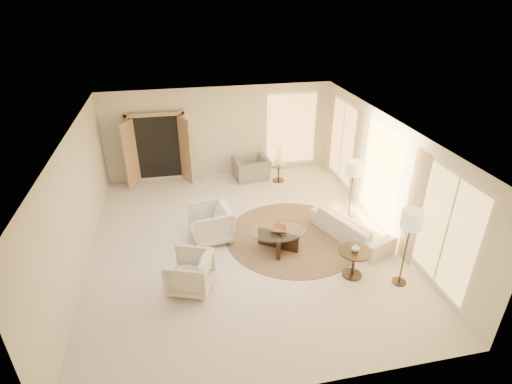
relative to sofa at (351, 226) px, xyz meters
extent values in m
cube|color=silver|center=(-2.59, 0.33, -0.31)|extent=(7.00, 8.00, 0.02)
cube|color=white|center=(-2.59, 0.33, 2.50)|extent=(7.00, 8.00, 0.02)
cube|color=beige|center=(-2.59, 4.33, 1.10)|extent=(7.00, 0.04, 2.80)
cube|color=beige|center=(-2.59, -3.67, 1.10)|extent=(7.00, 0.04, 2.80)
cube|color=beige|center=(-6.09, 0.33, 1.10)|extent=(0.04, 8.00, 2.80)
cube|color=beige|center=(0.91, 0.33, 1.10)|extent=(0.04, 8.00, 2.80)
cube|color=tan|center=(-4.49, 4.22, 0.78)|extent=(1.80, 0.12, 2.16)
cube|color=tan|center=(-5.29, 3.95, 0.73)|extent=(0.35, 0.66, 2.00)
cube|color=tan|center=(-3.69, 3.95, 0.73)|extent=(0.35, 0.66, 2.00)
cylinder|color=#422F20|center=(-1.36, 0.30, -0.30)|extent=(4.13, 4.13, 0.01)
imported|color=silver|center=(0.00, 0.00, 0.00)|extent=(1.51, 2.24, 0.61)
imported|color=silver|center=(-3.31, 0.62, 0.17)|extent=(0.99, 1.04, 0.95)
imported|color=silver|center=(-3.91, -1.06, 0.12)|extent=(1.01, 1.04, 0.85)
imported|color=gray|center=(-1.72, 3.73, 0.16)|extent=(1.13, 0.80, 0.92)
cube|color=black|center=(-1.83, -0.09, -0.09)|extent=(0.86, 0.62, 0.43)
cube|color=black|center=(-1.83, -0.09, -0.09)|extent=(0.33, 0.97, 0.43)
cylinder|color=white|center=(-1.83, -0.09, 0.16)|extent=(1.68, 1.68, 0.02)
cylinder|color=black|center=(-0.55, -1.35, -0.29)|extent=(0.41, 0.41, 0.03)
cylinder|color=black|center=(-0.55, -1.35, 0.00)|extent=(0.06, 0.06, 0.59)
cylinder|color=black|center=(-0.55, -1.35, 0.31)|extent=(0.66, 0.66, 0.03)
cylinder|color=#30271C|center=(-0.92, 3.39, -0.29)|extent=(0.36, 0.36, 0.03)
cylinder|color=#30271C|center=(-0.92, 3.39, -0.04)|extent=(0.05, 0.05, 0.51)
cylinder|color=white|center=(-0.92, 3.39, 0.23)|extent=(0.47, 0.47, 0.03)
cylinder|color=#30271C|center=(0.31, 0.83, -0.29)|extent=(0.28, 0.28, 0.03)
cylinder|color=#30271C|center=(0.31, 0.83, 0.38)|extent=(0.03, 0.03, 1.38)
cylinder|color=#C2AF87|center=(0.31, 0.83, 1.15)|extent=(0.39, 0.39, 0.33)
cylinder|color=#30271C|center=(0.31, -1.77, -0.29)|extent=(0.29, 0.29, 0.03)
cylinder|color=#30271C|center=(0.31, -1.77, 0.42)|extent=(0.03, 0.03, 1.44)
cylinder|color=#C2AF87|center=(0.31, -1.77, 1.22)|extent=(0.41, 0.41, 0.35)
imported|color=brown|center=(-1.83, -0.09, 0.22)|extent=(0.46, 0.46, 0.09)
imported|color=white|center=(-0.55, -1.35, 0.40)|extent=(0.19, 0.19, 0.17)
imported|color=white|center=(-0.92, 3.39, 0.37)|extent=(0.34, 0.34, 0.26)
camera|label=1|loc=(-3.91, -7.47, 5.19)|focal=28.00mm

